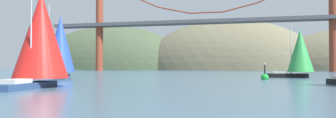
{
  "coord_description": "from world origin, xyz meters",
  "views": [
    {
      "loc": [
        15.18,
        -20.85,
        2.08
      ],
      "look_at": [
        0.0,
        39.27,
        3.27
      ],
      "focal_mm": 34.93,
      "sensor_mm": 36.0,
      "label": 1
    }
  ],
  "objects_px": {
    "sailboat_red_spinnaker": "(40,37)",
    "sailboat_blue_spinnaker": "(59,47)",
    "channel_buoy": "(265,77)",
    "sailboat_green_sail": "(299,52)"
  },
  "relations": [
    {
      "from": "sailboat_red_spinnaker",
      "to": "sailboat_blue_spinnaker",
      "type": "relative_size",
      "value": 0.93
    },
    {
      "from": "channel_buoy",
      "to": "sailboat_blue_spinnaker",
      "type": "bearing_deg",
      "value": -171.1
    },
    {
      "from": "sailboat_red_spinnaker",
      "to": "sailboat_green_sail",
      "type": "height_order",
      "value": "sailboat_red_spinnaker"
    },
    {
      "from": "sailboat_green_sail",
      "to": "sailboat_blue_spinnaker",
      "type": "distance_m",
      "value": 38.91
    },
    {
      "from": "sailboat_green_sail",
      "to": "sailboat_blue_spinnaker",
      "type": "xyz_separation_m",
      "value": [
        -36.6,
        -13.17,
        0.75
      ]
    },
    {
      "from": "sailboat_red_spinnaker",
      "to": "sailboat_blue_spinnaker",
      "type": "height_order",
      "value": "sailboat_blue_spinnaker"
    },
    {
      "from": "channel_buoy",
      "to": "sailboat_red_spinnaker",
      "type": "bearing_deg",
      "value": -134.03
    },
    {
      "from": "sailboat_blue_spinnaker",
      "to": "channel_buoy",
      "type": "height_order",
      "value": "sailboat_blue_spinnaker"
    },
    {
      "from": "sailboat_green_sail",
      "to": "channel_buoy",
      "type": "bearing_deg",
      "value": -125.0
    },
    {
      "from": "sailboat_green_sail",
      "to": "sailboat_blue_spinnaker",
      "type": "relative_size",
      "value": 0.8
    }
  ]
}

